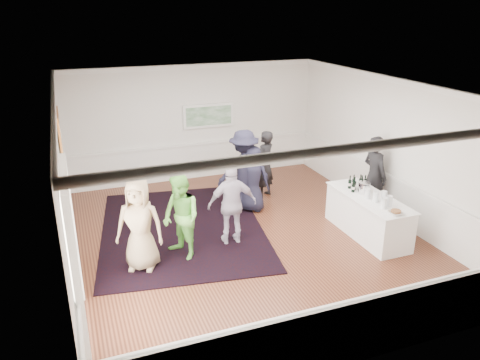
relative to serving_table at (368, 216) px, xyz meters
name	(u,v)px	position (x,y,z in m)	size (l,w,h in m)	color
floor	(247,237)	(-2.46, 0.78, -0.45)	(8.00, 8.00, 0.00)	brown
ceiling	(248,87)	(-2.46, 0.78, 2.75)	(7.00, 8.00, 0.02)	white
wall_left	(64,190)	(-5.96, 0.78, 1.15)	(0.02, 8.00, 3.20)	white
wall_right	(391,149)	(1.04, 0.78, 1.15)	(0.02, 8.00, 3.20)	white
wall_back	(194,123)	(-2.46, 4.78, 1.15)	(7.00, 0.02, 3.20)	white
wall_front	(363,263)	(-2.46, -3.22, 1.15)	(7.00, 0.02, 3.20)	white
wainscoting	(247,216)	(-2.46, 0.78, 0.05)	(7.00, 8.00, 1.00)	white
mirror	(63,157)	(-5.92, 2.08, 1.35)	(0.05, 1.25, 1.85)	#D3823E
doorway	(72,247)	(-5.91, -1.12, 0.97)	(0.10, 1.78, 2.56)	white
landscape_painting	(209,116)	(-2.06, 4.72, 1.33)	(1.44, 0.06, 0.66)	white
area_rug	(182,228)	(-3.66, 1.67, -0.43)	(3.46, 4.54, 0.02)	black
serving_table	(368,216)	(0.00, 0.00, 0.00)	(0.83, 2.18, 0.88)	white
bartender	(374,176)	(0.74, 0.87, 0.51)	(0.69, 0.46, 1.91)	black
guest_tan	(140,225)	(-4.75, 0.35, 0.45)	(0.87, 0.57, 1.79)	tan
guest_green	(181,217)	(-3.94, 0.49, 0.40)	(0.82, 0.64, 1.69)	#78D354
guest_lilac	(232,204)	(-2.83, 0.69, 0.42)	(1.01, 0.42, 1.73)	#BEB0C5
guest_dark_a	(244,170)	(-1.97, 2.24, 0.53)	(1.27, 0.73, 1.96)	black
guest_dark_b	(264,164)	(-1.20, 2.78, 0.42)	(0.63, 0.42, 1.74)	black
guest_navy	(253,179)	(-1.81, 2.08, 0.35)	(0.78, 0.51, 1.60)	black
wine_bottles	(358,182)	(0.01, 0.48, 0.59)	(0.45, 0.30, 0.31)	black
juice_pitchers	(380,198)	(-0.01, -0.35, 0.56)	(0.33, 0.66, 0.24)	#5FAF3E
ice_bucket	(364,188)	(-0.01, 0.22, 0.55)	(0.26, 0.26, 0.24)	silver
nut_bowl	(396,212)	(-0.05, -0.91, 0.48)	(0.29, 0.29, 0.08)	white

